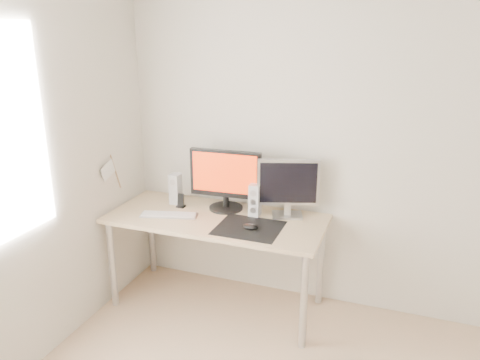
# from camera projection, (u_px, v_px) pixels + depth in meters

# --- Properties ---
(wall_back) EXTENTS (3.50, 0.00, 3.50)m
(wall_back) POSITION_uv_depth(u_px,v_px,m) (356.00, 148.00, 3.31)
(wall_back) COLOR silver
(wall_back) RESTS_ON ground
(mousepad) EXTENTS (0.45, 0.40, 0.00)m
(mousepad) POSITION_uv_depth(u_px,v_px,m) (249.00, 228.00, 3.26)
(mousepad) COLOR black
(mousepad) RESTS_ON desk
(mouse) EXTENTS (0.11, 0.07, 0.04)m
(mouse) POSITION_uv_depth(u_px,v_px,m) (250.00, 227.00, 3.22)
(mouse) COLOR black
(mouse) RESTS_ON mousepad
(desk) EXTENTS (1.60, 0.70, 0.73)m
(desk) POSITION_uv_depth(u_px,v_px,m) (216.00, 227.00, 3.47)
(desk) COLOR #D1B587
(desk) RESTS_ON ground
(main_monitor) EXTENTS (0.55, 0.27, 0.47)m
(main_monitor) POSITION_uv_depth(u_px,v_px,m) (225.00, 178.00, 3.52)
(main_monitor) COLOR black
(main_monitor) RESTS_ON desk
(second_monitor) EXTENTS (0.44, 0.22, 0.43)m
(second_monitor) POSITION_uv_depth(u_px,v_px,m) (288.00, 185.00, 3.39)
(second_monitor) COLOR silver
(second_monitor) RESTS_ON desk
(speaker_left) EXTENTS (0.08, 0.09, 0.24)m
(speaker_left) POSITION_uv_depth(u_px,v_px,m) (176.00, 189.00, 3.68)
(speaker_left) COLOR silver
(speaker_left) RESTS_ON desk
(speaker_right) EXTENTS (0.08, 0.09, 0.24)m
(speaker_right) POSITION_uv_depth(u_px,v_px,m) (255.00, 200.00, 3.44)
(speaker_right) COLOR silver
(speaker_right) RESTS_ON desk
(keyboard) EXTENTS (0.44, 0.22, 0.02)m
(keyboard) POSITION_uv_depth(u_px,v_px,m) (169.00, 215.00, 3.47)
(keyboard) COLOR #B7B7B9
(keyboard) RESTS_ON desk
(phone_dock) EXTENTS (0.06, 0.05, 0.11)m
(phone_dock) POSITION_uv_depth(u_px,v_px,m) (181.00, 203.00, 3.63)
(phone_dock) COLOR black
(phone_dock) RESTS_ON desk
(pennant) EXTENTS (0.01, 0.23, 0.29)m
(pennant) POSITION_uv_depth(u_px,v_px,m) (111.00, 170.00, 3.48)
(pennant) COLOR #A57F54
(pennant) RESTS_ON wall_left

